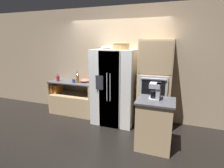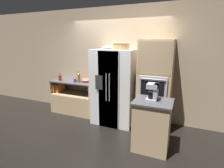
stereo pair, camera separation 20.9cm
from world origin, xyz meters
name	(u,v)px [view 1 (the left image)]	position (x,y,z in m)	size (l,w,h in m)	color
ground_plane	(111,121)	(0.00, 0.00, 0.00)	(20.00, 20.00, 0.00)	black
wall_back	(118,64)	(0.00, 0.47, 1.40)	(12.00, 0.06, 2.80)	tan
counter_left	(73,102)	(-1.19, 0.16, 0.33)	(1.28, 0.57, 0.91)	tan
refrigerator	(115,87)	(0.07, 0.05, 0.89)	(0.99, 0.81, 1.79)	white
wall_oven	(155,85)	(1.01, 0.12, 1.01)	(0.71, 0.70, 2.01)	tan
island_counter	(154,124)	(1.13, -0.76, 0.47)	(0.68, 0.59, 0.94)	tan
wicker_basket	(121,46)	(0.23, 0.03, 1.87)	(0.39, 0.39, 0.15)	tan
fruit_bowl	(107,47)	(-0.16, 0.14, 1.82)	(0.28, 0.28, 0.07)	white
bottle_tall	(78,78)	(-0.97, 0.08, 1.04)	(0.07, 0.07, 0.31)	brown
bottle_short	(58,78)	(-1.57, 0.06, 1.00)	(0.08, 0.08, 0.20)	maroon
mug	(74,81)	(-1.07, 0.05, 0.95)	(0.11, 0.08, 0.10)	#384C7A
mixing_bowl	(85,80)	(-0.84, 0.21, 0.95)	(0.27, 0.27, 0.09)	#DB664C
coffee_maker	(156,91)	(1.12, -0.71, 1.11)	(0.19, 0.21, 0.30)	#B2B2B7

